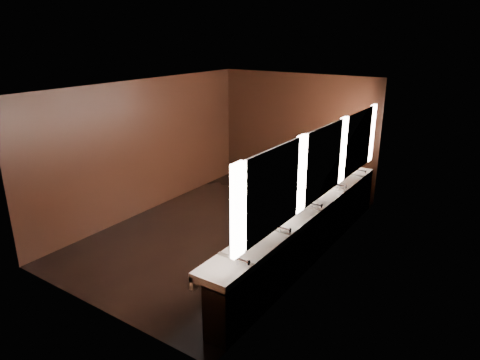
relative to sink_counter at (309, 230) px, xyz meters
name	(u,v)px	position (x,y,z in m)	size (l,w,h in m)	color
floor	(224,231)	(-1.79, 0.00, -0.50)	(6.00, 6.00, 0.00)	black
ceiling	(222,86)	(-1.79, 0.00, 2.30)	(4.00, 6.00, 0.02)	#2D2D2B
wall_back	(296,133)	(-1.79, 3.00, 0.90)	(4.00, 0.02, 2.80)	black
wall_front	(87,217)	(-1.79, -3.00, 0.90)	(4.00, 0.02, 2.80)	black
wall_left	(146,147)	(-3.79, 0.00, 0.90)	(0.02, 6.00, 2.80)	black
wall_right	(323,182)	(0.21, 0.00, 0.90)	(0.02, 6.00, 2.80)	black
sink_counter	(309,230)	(0.00, 0.00, 0.00)	(0.55, 5.40, 1.01)	black
mirror_band	(324,161)	(0.19, 0.00, 1.25)	(0.06, 5.03, 1.15)	white
person	(273,205)	(-0.70, -0.02, 0.30)	(0.58, 0.38, 1.60)	#7BB3B8
trash_bin	(224,300)	(-0.22, -2.16, -0.24)	(0.33, 0.33, 0.52)	black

